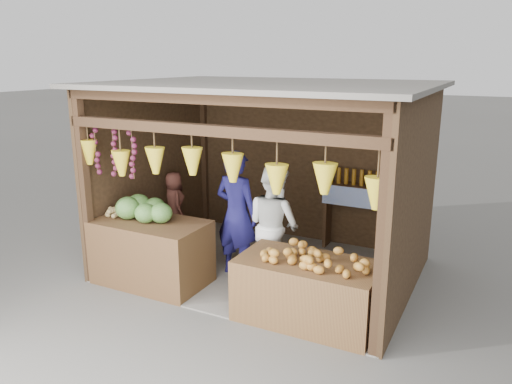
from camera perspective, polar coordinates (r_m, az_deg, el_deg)
ground at (r=7.32m, az=1.15°, el=-8.83°), size 80.00×80.00×0.00m
stall_structure at (r=6.80m, az=0.82°, el=4.05°), size 4.30×3.30×2.66m
back_shelf at (r=7.83m, az=12.26°, el=-0.79°), size 1.25×0.32×1.32m
counter_left at (r=6.91m, az=-11.83°, el=-6.74°), size 1.50×0.85×0.87m
counter_right at (r=5.88m, az=5.90°, el=-11.18°), size 1.61×0.85×0.73m
stool at (r=8.09m, az=-9.10°, el=-5.61°), size 0.29×0.29×0.27m
man_standing at (r=6.85m, az=-2.22°, el=-2.56°), size 0.69×0.49×1.78m
woman_standing at (r=6.65m, az=2.04°, el=-3.78°), size 0.98×0.89×1.63m
vendor_seated at (r=7.89m, az=-9.29°, el=-1.28°), size 0.58×0.55×1.00m
melon_pile at (r=6.81m, az=-12.33°, el=-1.78°), size 1.00×0.50×0.32m
tanfruit_pile at (r=7.13m, az=-16.07°, el=-2.06°), size 0.34×0.40×0.13m
mango_pile at (r=5.65m, az=6.75°, el=-7.05°), size 1.40×0.64×0.22m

